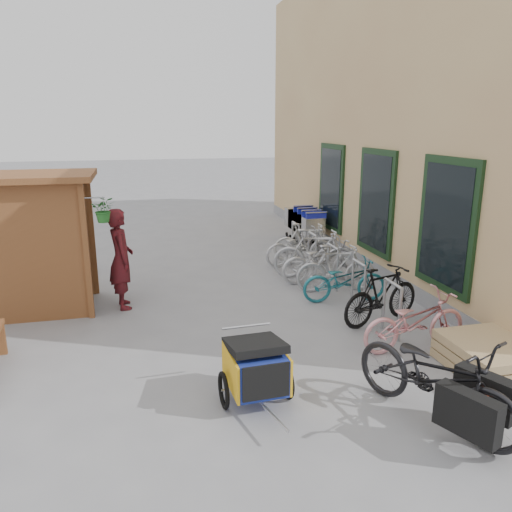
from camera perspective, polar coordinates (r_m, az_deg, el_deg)
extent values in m
plane|color=gray|center=(7.44, -1.03, -10.64)|extent=(80.00, 80.00, 0.00)
cube|color=tan|center=(13.62, 22.92, 15.06)|extent=(6.00, 13.00, 7.00)
cube|color=gray|center=(12.53, 10.51, 0.56)|extent=(0.18, 13.00, 0.30)
cube|color=black|center=(8.75, 20.94, 3.34)|extent=(0.06, 1.50, 2.20)
cube|color=black|center=(8.74, 20.77, 3.33)|extent=(0.02, 1.25, 1.95)
cube|color=black|center=(10.87, 13.55, 6.02)|extent=(0.06, 1.50, 2.20)
cube|color=black|center=(10.85, 13.41, 6.01)|extent=(0.02, 1.25, 1.95)
cube|color=black|center=(13.12, 8.59, 7.75)|extent=(0.06, 1.50, 2.20)
cube|color=black|center=(13.11, 8.47, 7.75)|extent=(0.02, 1.25, 1.95)
cube|color=brown|center=(8.69, -18.82, 0.41)|extent=(0.09, 0.09, 2.30)
cube|color=brown|center=(9.95, -18.22, 2.24)|extent=(0.09, 0.09, 2.30)
cube|color=brown|center=(8.85, -24.60, 0.09)|extent=(1.80, 0.05, 2.30)
cube|color=brown|center=(10.04, -23.35, 1.86)|extent=(1.80, 0.05, 2.30)
cube|color=brown|center=(9.26, -24.72, 8.26)|extent=(2.15, 1.65, 0.10)
cube|color=brown|center=(9.54, -24.95, -0.50)|extent=(1.30, 1.15, 0.04)
cube|color=brown|center=(9.41, -25.35, 3.02)|extent=(1.30, 1.15, 0.04)
cylinder|color=#A5A8AD|center=(8.51, -18.11, 6.36)|extent=(0.36, 0.02, 0.02)
imported|color=#236524|center=(8.53, -17.00, 5.10)|extent=(0.38, 0.33, 0.42)
cylinder|color=#A5A8AD|center=(7.85, 16.09, -6.51)|extent=(0.05, 0.05, 0.84)
cylinder|color=#A5A8AD|center=(8.26, 14.40, -5.31)|extent=(0.05, 0.05, 0.84)
cylinder|color=#A5A8AD|center=(7.92, 15.43, -3.06)|extent=(0.05, 0.50, 0.05)
cylinder|color=#A5A8AD|center=(8.84, 12.29, -3.82)|extent=(0.05, 0.05, 0.84)
cylinder|color=#A5A8AD|center=(9.27, 10.96, -2.86)|extent=(0.05, 0.05, 0.84)
cylinder|color=#A5A8AD|center=(8.94, 11.75, -0.77)|extent=(0.05, 0.50, 0.05)
cylinder|color=#A5A8AD|center=(9.88, 9.30, -1.66)|extent=(0.05, 0.05, 0.84)
cylinder|color=#A5A8AD|center=(10.32, 8.23, -0.89)|extent=(0.05, 0.05, 0.84)
cylinder|color=#A5A8AD|center=(9.99, 8.85, 1.05)|extent=(0.05, 0.50, 0.05)
cylinder|color=#A5A8AD|center=(10.95, 6.88, 0.08)|extent=(0.05, 0.05, 0.84)
cylinder|color=#A5A8AD|center=(11.41, 6.01, 0.71)|extent=(0.05, 0.05, 0.84)
cylinder|color=#A5A8AD|center=(11.08, 6.50, 2.51)|extent=(0.05, 0.50, 0.05)
cylinder|color=#A5A8AD|center=(12.05, 4.90, 1.51)|extent=(0.05, 0.05, 0.84)
cylinder|color=#A5A8AD|center=(12.51, 4.18, 2.03)|extent=(0.05, 0.05, 0.84)
cylinder|color=#A5A8AD|center=(12.19, 4.57, 3.70)|extent=(0.05, 0.50, 0.05)
cube|color=tan|center=(7.50, 25.04, -11.34)|extent=(1.00, 1.20, 0.12)
cube|color=tan|center=(7.45, 25.16, -10.37)|extent=(1.00, 1.20, 0.12)
cube|color=tan|center=(7.39, 25.28, -9.38)|extent=(1.00, 1.20, 0.12)
cube|color=silver|center=(13.30, 6.21, 3.52)|extent=(0.54, 0.84, 0.51)
cube|color=#1920A5|center=(12.84, 6.90, 4.66)|extent=(0.54, 0.04, 0.18)
cylinder|color=silver|center=(12.80, 6.95, 4.95)|extent=(0.57, 0.04, 0.04)
cylinder|color=black|center=(13.03, 5.76, 0.89)|extent=(0.04, 0.12, 0.12)
cube|color=silver|center=(13.62, 5.72, 3.81)|extent=(0.54, 0.84, 0.51)
cube|color=#1920A5|center=(13.16, 6.37, 4.93)|extent=(0.54, 0.04, 0.18)
cylinder|color=silver|center=(13.12, 6.42, 5.21)|extent=(0.57, 0.04, 0.04)
cylinder|color=black|center=(13.34, 5.27, 1.24)|extent=(0.04, 0.12, 0.12)
cube|color=silver|center=(13.94, 5.25, 4.08)|extent=(0.54, 0.84, 0.51)
cube|color=#1920A5|center=(13.48, 5.87, 5.19)|extent=(0.54, 0.04, 0.18)
cylinder|color=silver|center=(13.44, 5.92, 5.45)|extent=(0.57, 0.04, 0.04)
cylinder|color=black|center=(13.66, 4.80, 1.58)|extent=(0.04, 0.12, 0.12)
cube|color=silver|center=(14.26, 4.81, 4.34)|extent=(0.54, 0.84, 0.51)
cube|color=#1920A5|center=(13.80, 5.39, 5.43)|extent=(0.54, 0.04, 0.18)
cylinder|color=silver|center=(13.77, 5.44, 5.69)|extent=(0.57, 0.04, 0.04)
cylinder|color=black|center=(13.98, 4.36, 1.90)|extent=(0.04, 0.12, 0.12)
cube|color=#1C299A|center=(6.00, -0.02, -12.65)|extent=(0.61, 0.79, 0.45)
cube|color=gold|center=(5.93, -2.95, -13.02)|extent=(0.07, 0.76, 0.45)
cube|color=gold|center=(6.08, 2.82, -12.25)|extent=(0.07, 0.76, 0.45)
cube|color=black|center=(5.65, 1.17, -14.20)|extent=(0.54, 0.05, 0.41)
cube|color=black|center=(5.92, -0.15, -10.13)|extent=(0.67, 0.76, 0.22)
torus|color=black|center=(6.02, -3.72, -15.08)|extent=(0.07, 0.45, 0.44)
torus|color=black|center=(6.22, 3.55, -14.05)|extent=(0.07, 0.45, 0.44)
cylinder|color=#B7B7BC|center=(5.58, 1.98, -17.75)|extent=(0.06, 0.65, 0.03)
cylinder|color=#B7B7BC|center=(6.21, -1.13, -8.03)|extent=(0.62, 0.06, 0.03)
imported|color=black|center=(5.94, 19.71, -12.85)|extent=(1.45, 2.14, 1.07)
cube|color=black|center=(5.55, 23.03, -16.25)|extent=(0.42, 0.67, 0.45)
cube|color=black|center=(5.99, 24.69, -14.08)|extent=(0.42, 0.67, 0.45)
cube|color=red|center=(5.74, 23.95, -14.69)|extent=(0.18, 0.21, 0.12)
imported|color=maroon|center=(9.10, -15.17, -0.32)|extent=(0.53, 0.71, 1.79)
imported|color=pink|center=(7.65, 17.68, -7.08)|extent=(1.71, 0.72, 0.88)
imported|color=black|center=(8.46, 14.18, -4.34)|extent=(1.68, 0.94, 0.97)
imported|color=#1C6673|center=(9.34, 10.07, -2.75)|extent=(1.61, 0.70, 0.82)
imported|color=#ABACB0|center=(9.84, 9.12, -1.39)|extent=(1.62, 0.63, 0.95)
imported|color=#ABACB0|center=(10.41, 7.44, -0.52)|extent=(1.77, 0.72, 0.91)
imported|color=#ABACB0|center=(10.62, 6.79, 0.27)|extent=(1.86, 0.94, 1.07)
imported|color=#ABACB0|center=(11.60, 4.95, 1.05)|extent=(1.70, 0.74, 0.87)
imported|color=beige|center=(11.93, 5.74, 1.58)|extent=(1.61, 0.74, 0.93)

